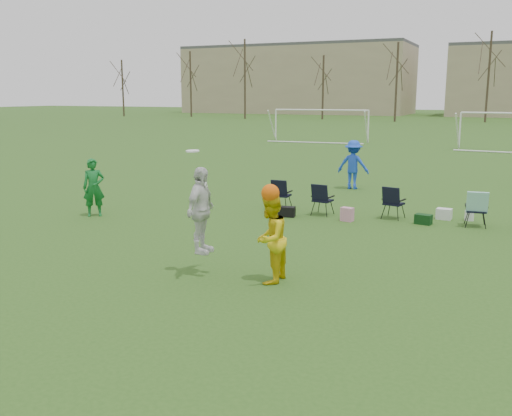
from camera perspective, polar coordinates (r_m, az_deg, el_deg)
The scene contains 7 objects.
ground at distance 10.03m, azimuth 0.18°, elevation -9.80°, with size 260.00×260.00×0.00m, color #2B5219.
fielder_green_near at distance 17.74m, azimuth -15.92°, elevation 1.99°, with size 0.63×0.42×1.74m, color #116526.
fielder_blue at distance 22.34m, azimuth 9.70°, elevation 4.29°, with size 1.21×0.70×1.88m, color blue.
center_contest at distance 11.16m, azimuth -1.65°, elevation -1.74°, with size 2.06×1.11×2.54m.
sideline_setup at distance 16.85m, azimuth 16.49°, elevation 0.26°, with size 8.84×2.02×1.71m.
goal_left at distance 44.76m, azimuth 6.51°, elevation 9.10°, with size 7.39×0.76×2.46m.
tree_line at distance 78.47m, azimuth 22.31°, elevation 11.59°, with size 110.28×3.28×11.40m.
Camera 1 is at (3.85, -8.53, 3.62)m, focal length 40.00 mm.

